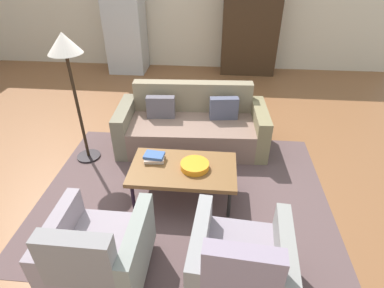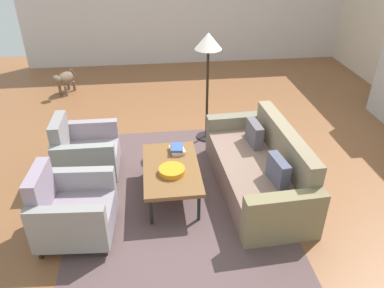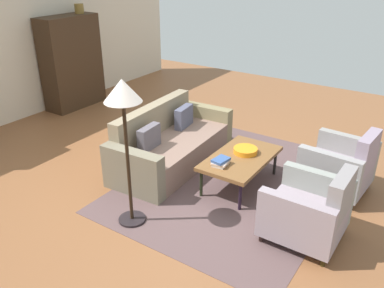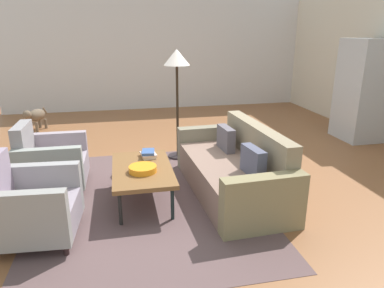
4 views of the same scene
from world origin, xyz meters
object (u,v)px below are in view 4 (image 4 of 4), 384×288
Objects in this scene: fruit_bowl at (143,169)px; dog at (36,116)px; coffee_table at (142,170)px; refrigerator at (363,90)px; armchair_left at (49,164)px; armchair_right at (27,207)px; couch at (236,171)px; book_stack at (148,154)px; floor_lamp at (177,68)px.

dog is (-3.72, -1.92, -0.15)m from fruit_bowl.
coffee_table is 0.65× the size of refrigerator.
armchair_left is 1.33× the size of dog.
armchair_right is 2.73× the size of fruit_bowl.
refrigerator is at bearing -62.80° from couch.
armchair_left is 1.20m from armchair_right.
armchair_right reaches higher than coffee_table.
book_stack is 1.56m from floor_lamp.
book_stack is 0.38× the size of dog.
refrigerator reaches higher than armchair_left.
refrigerator reaches higher than dog.
dog is (-2.16, -2.59, -1.13)m from floor_lamp.
floor_lamp is at bearing -84.81° from refrigerator.
armchair_left is 2.73× the size of fruit_bowl.
coffee_table is 4.59m from refrigerator.
armchair_right is (0.60, -2.35, 0.06)m from couch.
floor_lamp reaches higher than fruit_bowl.
floor_lamp is (0.32, -3.53, 0.52)m from refrigerator.
couch is at bearing -59.99° from refrigerator.
fruit_bowl is (-0.46, 1.17, 0.12)m from armchair_right.
armchair_right is at bearing 0.53° from armchair_left.
fruit_bowl is at bearing 93.71° from couch.
fruit_bowl is 1.96m from floor_lamp.
coffee_table is at bearing 52.98° from dog.
couch is 2.43× the size of armchair_left.
couch is at bearing 76.30° from armchair_left.
floor_lamp is at bearing 152.32° from book_stack.
coffee_table is 1.31m from armchair_left.
refrigerator is 6.42m from dog.
floor_lamp reaches higher than armchair_left.
coffee_table is at bearing -17.03° from book_stack.
refrigerator is (-1.88, 4.21, 0.46)m from fruit_bowl.
couch reaches higher than coffee_table.
refrigerator is at bearing 112.58° from coffee_table.
armchair_right reaches higher than fruit_bowl.
fruit_bowl is at bearing -23.36° from floor_lamp.
refrigerator is at bearing 114.09° from fruit_bowl.
armchair_right is at bearing -62.96° from coffee_table.
book_stack is at bearing 130.74° from armchair_right.
book_stack is (-0.34, -1.08, 0.18)m from couch.
couch is 1.19m from coffee_table.
armchair_right is at bearing -42.27° from floor_lamp.
book_stack reaches higher than dog.
couch is 6.65× the size of fruit_bowl.
armchair_left reaches higher than book_stack.
armchair_left is 5.53m from refrigerator.
couch is at bearing 19.79° from floor_lamp.
couch is 2.43m from armchair_right.
armchair_left is at bearing -77.93° from refrigerator.
armchair_right reaches higher than dog.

